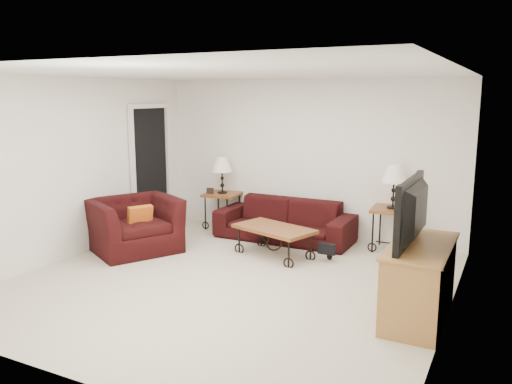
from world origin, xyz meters
TOP-DOWN VIEW (x-y plane):
  - ground at (0.00, 0.00)m, footprint 5.00×5.00m
  - wall_back at (0.00, 2.50)m, footprint 5.00×0.02m
  - wall_front at (0.00, -2.50)m, footprint 5.00×0.02m
  - wall_left at (-2.50, 0.00)m, footprint 0.02×5.00m
  - wall_right at (2.50, 0.00)m, footprint 0.02×5.00m
  - ceiling at (0.00, 0.00)m, footprint 5.00×5.00m
  - doorway at (-2.47, 1.65)m, footprint 0.08×0.94m
  - sofa at (-0.17, 2.02)m, footprint 2.15×0.84m
  - side_table_left at (-1.40, 2.20)m, footprint 0.63×0.63m
  - side_table_right at (1.46, 2.20)m, footprint 0.62×0.62m
  - lamp_left at (-1.40, 2.20)m, footprint 0.39×0.39m
  - lamp_right at (1.46, 2.20)m, footprint 0.38×0.38m
  - photo_frame_left at (-1.55, 2.05)m, footprint 0.12×0.05m
  - photo_frame_right at (1.61, 2.05)m, footprint 0.13×0.03m
  - coffee_table at (0.05, 1.18)m, footprint 1.26×0.92m
  - armchair at (-1.88, 0.49)m, footprint 1.49×1.55m
  - throw_pillow at (-1.72, 0.44)m, footprint 0.25×0.35m
  - tv_stand at (2.23, -0.03)m, footprint 0.54×1.30m
  - television at (2.21, -0.03)m, footprint 0.15×1.16m
  - backpack at (0.81, 1.36)m, footprint 0.43×0.38m

SIDE VIEW (x-z plane):
  - ground at x=0.00m, z-range 0.00..0.00m
  - coffee_table at x=0.05m, z-range 0.00..0.42m
  - backpack at x=0.81m, z-range 0.00..0.47m
  - side_table_left at x=-1.40m, z-range 0.00..0.61m
  - sofa at x=-0.17m, z-range 0.00..0.63m
  - side_table_right at x=1.46m, z-range 0.00..0.63m
  - armchair at x=-1.88m, z-range 0.00..0.78m
  - tv_stand at x=2.23m, z-range 0.00..0.78m
  - throw_pillow at x=-1.72m, z-range 0.34..0.70m
  - photo_frame_left at x=-1.55m, z-range 0.61..0.71m
  - photo_frame_right at x=1.61m, z-range 0.63..0.74m
  - lamp_left at x=-1.40m, z-range 0.61..1.22m
  - lamp_right at x=1.46m, z-range 0.63..1.27m
  - doorway at x=-2.47m, z-range 0.00..2.04m
  - television at x=2.21m, z-range 0.78..1.45m
  - wall_back at x=0.00m, z-range 0.00..2.50m
  - wall_front at x=0.00m, z-range 0.00..2.50m
  - wall_left at x=-2.50m, z-range 0.00..2.50m
  - wall_right at x=2.50m, z-range 0.00..2.50m
  - ceiling at x=0.00m, z-range 2.50..2.50m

